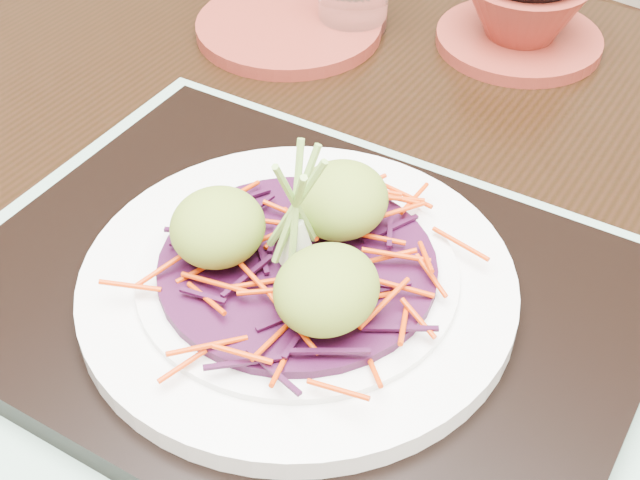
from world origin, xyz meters
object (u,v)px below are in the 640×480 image
Objects in this scene: dining_table at (340,345)px; serving_tray at (298,303)px; white_plate at (298,283)px; terracotta_bowl_set at (522,17)px; terracotta_side_plate at (289,27)px.

serving_tray is at bearing -79.47° from dining_table.
white_plate is at bearing 170.84° from serving_tray.
terracotta_bowl_set is at bearing 99.15° from white_plate.
terracotta_bowl_set is at bearing 32.80° from terracotta_side_plate.
dining_table is 0.32m from terracotta_bowl_set.
terracotta_side_plate is (-0.20, 0.18, 0.11)m from dining_table.
white_plate is 1.36× the size of terracotta_bowl_set.
terracotta_side_plate is at bearing 131.36° from white_plate.
white_plate is at bearing -79.47° from dining_table.
dining_table is 3.45× the size of serving_tray.
terracotta_side_plate is 0.20m from terracotta_bowl_set.
terracotta_side_plate is (-0.22, 0.25, -0.01)m from serving_tray.
terracotta_bowl_set reaches higher than dining_table.
white_plate is (-0.00, 0.00, 0.02)m from serving_tray.
terracotta_side_plate is (-0.22, 0.25, -0.02)m from white_plate.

